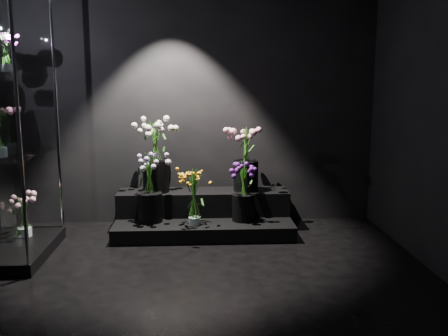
{
  "coord_description": "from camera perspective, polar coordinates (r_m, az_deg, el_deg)",
  "views": [
    {
      "loc": [
        0.04,
        -3.52,
        1.59
      ],
      "look_at": [
        0.29,
        1.2,
        0.75
      ],
      "focal_mm": 40.0,
      "sensor_mm": 36.0,
      "label": 1
    }
  ],
  "objects": [
    {
      "name": "bouquet_purple",
      "position": [
        5.11,
        2.23,
        -2.24
      ],
      "size": [
        0.39,
        0.39,
        0.62
      ],
      "rotation": [
        0.0,
        0.0,
        0.25
      ],
      "color": "black",
      "rests_on": "display_riser"
    },
    {
      "name": "floor",
      "position": [
        3.86,
        -3.46,
        -14.27
      ],
      "size": [
        4.0,
        4.0,
        0.0
      ],
      "primitive_type": "plane",
      "color": "black",
      "rests_on": "ground"
    },
    {
      "name": "bouquet_pink_roses",
      "position": [
        5.32,
        2.55,
        1.53
      ],
      "size": [
        0.41,
        0.41,
        0.7
      ],
      "rotation": [
        0.0,
        0.0,
        0.16
      ],
      "color": "black",
      "rests_on": "display_riser"
    },
    {
      "name": "wall_back",
      "position": [
        5.52,
        -3.48,
        8.1
      ],
      "size": [
        4.0,
        0.0,
        4.0
      ],
      "primitive_type": "plane",
      "rotation": [
        1.57,
        0.0,
        0.0
      ],
      "color": "black",
      "rests_on": "floor"
    },
    {
      "name": "display_case",
      "position": [
        4.77,
        -23.82,
        4.62
      ],
      "size": [
        0.66,
        1.1,
        2.41
      ],
      "color": "black",
      "rests_on": "floor"
    },
    {
      "name": "bouquet_orange_bells",
      "position": [
        4.98,
        -3.42,
        -3.25
      ],
      "size": [
        0.31,
        0.31,
        0.56
      ],
      "rotation": [
        0.0,
        0.0,
        0.14
      ],
      "color": "white",
      "rests_on": "display_riser"
    },
    {
      "name": "bouquet_case_magenta",
      "position": [
        4.87,
        -23.64,
        12.14
      ],
      "size": [
        0.22,
        0.22,
        0.35
      ],
      "rotation": [
        0.0,
        0.0,
        0.05
      ],
      "color": "white",
      "rests_on": "display_case"
    },
    {
      "name": "bouquet_lilac",
      "position": [
        5.1,
        -8.53,
        -1.73
      ],
      "size": [
        0.48,
        0.48,
        0.71
      ],
      "rotation": [
        0.0,
        0.0,
        -0.41
      ],
      "color": "black",
      "rests_on": "display_riser"
    },
    {
      "name": "bouquet_case_base_pink",
      "position": [
        5.11,
        -21.95,
        -4.8
      ],
      "size": [
        0.38,
        0.38,
        0.43
      ],
      "rotation": [
        0.0,
        0.0,
        -0.32
      ],
      "color": "white",
      "rests_on": "display_case"
    },
    {
      "name": "display_riser",
      "position": [
        5.34,
        -2.35,
        -5.35
      ],
      "size": [
        1.83,
        0.81,
        0.41
      ],
      "color": "black",
      "rests_on": "floor"
    },
    {
      "name": "bouquet_cream_roses",
      "position": [
        5.31,
        -7.85,
        1.82
      ],
      "size": [
        0.43,
        0.43,
        0.77
      ],
      "rotation": [
        0.0,
        0.0,
        0.17
      ],
      "color": "black",
      "rests_on": "display_riser"
    },
    {
      "name": "wall_front",
      "position": [
        1.53,
        -4.49,
        2.9
      ],
      "size": [
        4.0,
        0.0,
        4.0
      ],
      "primitive_type": "plane",
      "rotation": [
        -1.57,
        0.0,
        0.0
      ],
      "color": "black",
      "rests_on": "floor"
    }
  ]
}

